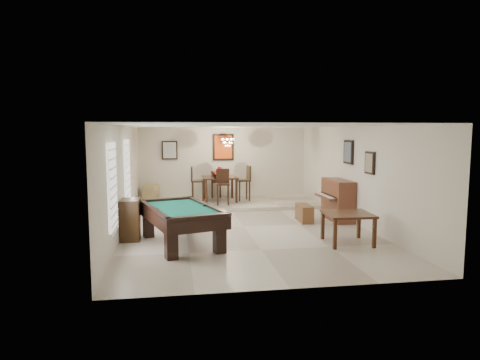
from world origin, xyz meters
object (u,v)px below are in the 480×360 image
object	(u,v)px
piano_bench	(304,213)
dining_chair_east	(243,183)
dining_chair_south	(223,187)
dining_table	(220,187)
apothecary_chest	(130,220)
corner_bench	(151,192)
dining_chair_north	(216,184)
chandelier	(228,139)
upright_piano	(333,200)
dining_chair_west	(198,184)
square_table	(348,228)
pool_table	(181,226)
flower_vase	(220,170)

from	to	relation	value
piano_bench	dining_chair_east	distance (m)	3.35
dining_chair_south	dining_table	bearing A→B (deg)	96.95
apothecary_chest	corner_bench	xyz separation A→B (m)	(0.20, 5.02, -0.10)
dining_chair_north	chandelier	bearing A→B (deg)	110.87
upright_piano	dining_chair_south	world-z (taller)	dining_chair_south
piano_bench	apothecary_chest	size ratio (longest dim) A/B	0.88
dining_table	dining_chair_south	xyz separation A→B (m)	(0.02, -0.76, 0.10)
upright_piano	chandelier	bearing A→B (deg)	133.11
upright_piano	chandelier	distance (m)	4.14
dining_chair_north	dining_chair_west	size ratio (longest dim) A/B	0.81
apothecary_chest	dining_chair_east	distance (m)	5.51
square_table	dining_chair_south	distance (m)	5.23
square_table	dining_chair_east	size ratio (longest dim) A/B	0.84
dining_chair_east	dining_chair_south	bearing A→B (deg)	-53.06
dining_chair_south	dining_chair_north	distance (m)	1.51
dining_chair_north	dining_chair_east	xyz separation A→B (m)	(0.85, -0.76, 0.11)
dining_table	dining_chair_north	size ratio (longest dim) A/B	1.18
upright_piano	dining_chair_east	bearing A→B (deg)	124.07
dining_chair_north	corner_bench	size ratio (longest dim) A/B	1.72
square_table	dining_chair_east	world-z (taller)	dining_chair_east
piano_bench	chandelier	bearing A→B (deg)	121.67
square_table	dining_table	bearing A→B (deg)	112.14
piano_bench	corner_bench	distance (m)	5.71
corner_bench	piano_bench	bearing A→B (deg)	-40.73
pool_table	dining_chair_east	xyz separation A→B (m)	(2.19, 4.99, 0.31)
piano_bench	dining_chair_west	world-z (taller)	dining_chair_west
piano_bench	corner_bench	xyz separation A→B (m)	(-4.32, 3.72, 0.14)
dining_table	dining_chair_north	xyz separation A→B (m)	(-0.05, 0.74, 0.01)
pool_table	flower_vase	distance (m)	5.26
piano_bench	dining_chair_north	size ratio (longest dim) A/B	0.85
corner_bench	dining_table	bearing A→B (deg)	-14.79
chandelier	flower_vase	bearing A→B (deg)	132.34
corner_bench	upright_piano	bearing A→B (deg)	-35.29
piano_bench	dining_chair_east	world-z (taller)	dining_chair_east
pool_table	chandelier	xyz separation A→B (m)	(1.64, 4.74, 1.80)
chandelier	dining_chair_east	bearing A→B (deg)	23.75
upright_piano	dining_chair_east	distance (m)	3.65
dining_table	flower_vase	size ratio (longest dim) A/B	4.87
dining_table	dining_chair_north	distance (m)	0.74
dining_chair_north	dining_table	bearing A→B (deg)	98.44
piano_bench	corner_bench	bearing A→B (deg)	139.27
dining_table	dining_chair_south	world-z (taller)	dining_chair_south
pool_table	dining_chair_east	size ratio (longest dim) A/B	2.05
chandelier	dining_table	bearing A→B (deg)	132.34
square_table	upright_piano	bearing A→B (deg)	75.98
dining_chair_west	piano_bench	bearing A→B (deg)	-134.08
piano_bench	dining_chair_south	size ratio (longest dim) A/B	0.72
pool_table	upright_piano	world-z (taller)	upright_piano
piano_bench	flower_vase	bearing A→B (deg)	122.71
square_table	dining_chair_west	bearing A→B (deg)	118.26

